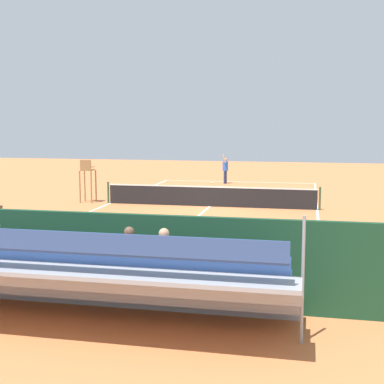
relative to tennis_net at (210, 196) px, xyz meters
name	(u,v)px	position (x,y,z in m)	size (l,w,h in m)	color
ground_plane	(210,206)	(0.00, 0.00, -0.50)	(60.00, 60.00, 0.00)	#D17542
court_line_markings	(210,206)	(0.00, -0.04, -0.50)	(10.10, 22.20, 0.01)	white
tennis_net	(210,196)	(0.00, 0.00, 0.00)	(10.30, 0.10, 1.07)	black
backdrop_wall	(98,257)	(0.00, 14.00, 0.50)	(18.00, 0.16, 2.00)	#194228
bleacher_stand	(68,276)	(0.09, 15.35, 0.43)	(9.06, 2.40, 2.48)	#9EA0A5
umpire_chair	(87,176)	(6.20, -0.03, 0.81)	(0.67, 0.67, 2.14)	olive
courtside_bench	(191,272)	(-1.97, 13.27, 0.06)	(1.80, 0.40, 0.93)	#33383D
equipment_bag	(113,285)	(-0.10, 13.40, -0.32)	(0.90, 0.36, 0.36)	#B22D2D
tennis_player	(225,168)	(0.75, -9.81, 0.51)	(0.42, 0.55, 1.93)	navy
tennis_racket	(212,183)	(1.64, -9.91, -0.49)	(0.38, 0.59, 0.03)	black
tennis_ball_near	(199,186)	(2.07, -7.81, -0.47)	(0.07, 0.07, 0.07)	#CCDB33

